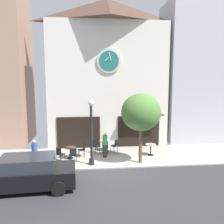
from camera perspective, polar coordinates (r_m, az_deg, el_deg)
name	(u,v)px	position (r m, az deg, el deg)	size (l,w,h in m)	color
ground_plane	(119,176)	(13.06, 1.61, -14.99)	(25.06, 10.89, 0.13)	#9E998E
clock_building	(107,71)	(18.71, -1.11, 9.68)	(8.93, 3.94, 10.94)	silver
neighbor_building_right	(198,73)	(21.39, 19.69, 8.72)	(5.67, 3.96, 11.03)	#B2B2BC
street_lamp	(91,132)	(14.07, -4.94, -4.80)	(0.36, 0.36, 3.87)	black
street_tree	(141,113)	(14.25, 6.92, -0.14)	(2.36, 2.12, 4.21)	brown
cafe_table_center_left	(70,150)	(15.72, -9.92, -8.98)	(0.73, 0.73, 0.72)	black
cafe_table_center	(105,143)	(17.09, -1.64, -7.36)	(0.79, 0.79, 0.74)	black
cafe_table_near_door	(151,147)	(16.30, 9.18, -8.31)	(0.71, 0.71, 0.75)	black
cafe_chair_facing_street	(60,153)	(15.20, -12.31, -9.60)	(0.56, 0.56, 0.90)	black
cafe_chair_near_tree	(95,146)	(16.56, -3.97, -7.96)	(0.54, 0.54, 0.90)	black
cafe_chair_corner	(115,145)	(16.70, 0.73, -7.80)	(0.56, 0.56, 0.90)	black
cafe_chair_curbside	(105,146)	(16.31, -1.64, -8.19)	(0.45, 0.45, 0.90)	black
cafe_chair_facing_wall	(83,149)	(15.95, -7.01, -8.63)	(0.49, 0.49, 0.90)	black
cafe_chair_by_entrance	(73,154)	(14.91, -9.25, -9.86)	(0.51, 0.51, 0.90)	black
pedestrian_blue	(35,154)	(14.41, -17.91, -9.41)	(0.34, 0.34, 1.67)	#2D2D38
pedestrian_green	(105,144)	(15.61, -1.69, -7.67)	(0.45, 0.45, 1.67)	#2D2D38
parked_car_black	(28,173)	(12.01, -19.33, -13.53)	(4.39, 2.21, 1.55)	black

